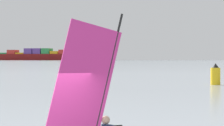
# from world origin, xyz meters

# --- Properties ---
(cargo_ship) EXTENTS (195.80, 136.63, 37.75)m
(cargo_ship) POSITION_xyz_m (194.49, 834.46, 9.08)
(cargo_ship) COLOR maroon
(cargo_ship) RESTS_ON ground_plane
(distant_headland) EXTENTS (1104.16, 486.82, 40.69)m
(distant_headland) POSITION_xyz_m (482.40, 1413.68, 20.35)
(distant_headland) COLOR #4C564C
(distant_headland) RESTS_ON ground_plane
(channel_buoy) EXTENTS (1.06, 1.06, 2.36)m
(channel_buoy) POSITION_xyz_m (26.36, 33.17, 1.07)
(channel_buoy) COLOR yellow
(channel_buoy) RESTS_ON ground_plane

